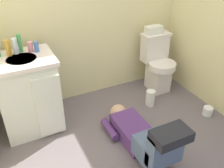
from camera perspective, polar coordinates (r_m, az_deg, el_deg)
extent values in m
cube|color=#675C61|center=(2.66, 2.51, -12.25)|extent=(2.94, 2.90, 0.04)
cube|color=silver|center=(3.36, 10.54, 1.71)|extent=(0.22, 0.30, 0.38)
cylinder|color=silver|center=(3.23, 11.46, 4.18)|extent=(0.35, 0.35, 0.08)
cube|color=silver|center=(3.30, 9.82, 8.17)|extent=(0.34, 0.17, 0.34)
cube|color=silver|center=(3.24, 10.11, 11.19)|extent=(0.36, 0.19, 0.03)
cube|color=silver|center=(2.69, -18.61, -2.60)|extent=(0.56, 0.48, 0.78)
cube|color=silver|center=(2.50, -20.16, 5.28)|extent=(0.60, 0.52, 0.04)
cylinder|color=silver|center=(2.48, -20.07, 5.01)|extent=(0.28, 0.28, 0.05)
cube|color=silver|center=(2.50, -14.17, -5.11)|extent=(0.26, 0.03, 0.66)
cylinder|color=silver|center=(2.60, -20.90, 7.84)|extent=(0.02, 0.02, 0.10)
cube|color=#512D6B|center=(2.59, 4.91, -10.79)|extent=(0.29, 0.52, 0.17)
sphere|color=tan|center=(2.80, 1.48, -6.63)|extent=(0.19, 0.19, 0.19)
cube|color=#4B5C78|center=(2.31, 9.67, -14.26)|extent=(0.31, 0.28, 0.20)
cube|color=#4B5C78|center=(2.15, 12.13, -14.28)|extent=(0.31, 0.12, 0.32)
cube|color=black|center=(2.01, 13.46, -11.52)|extent=(0.31, 0.19, 0.09)
cylinder|color=#512D6B|center=(2.64, -0.52, -10.36)|extent=(0.08, 0.30, 0.08)
cube|color=silver|center=(3.19, 9.54, 12.19)|extent=(0.22, 0.11, 0.10)
cylinder|color=gold|center=(2.55, -22.86, 7.66)|extent=(0.05, 0.05, 0.16)
cylinder|color=silver|center=(2.57, -21.45, 8.13)|extent=(0.05, 0.05, 0.16)
cylinder|color=#49A451|center=(2.59, -20.49, 8.83)|extent=(0.04, 0.04, 0.18)
cylinder|color=pink|center=(2.57, -18.31, 8.10)|extent=(0.05, 0.05, 0.10)
cylinder|color=#406BB7|center=(2.55, -17.02, 8.19)|extent=(0.05, 0.05, 0.11)
cylinder|color=white|center=(3.06, 8.82, -3.23)|extent=(0.11, 0.11, 0.20)
cylinder|color=white|center=(3.11, 21.17, -5.83)|extent=(0.11, 0.11, 0.10)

